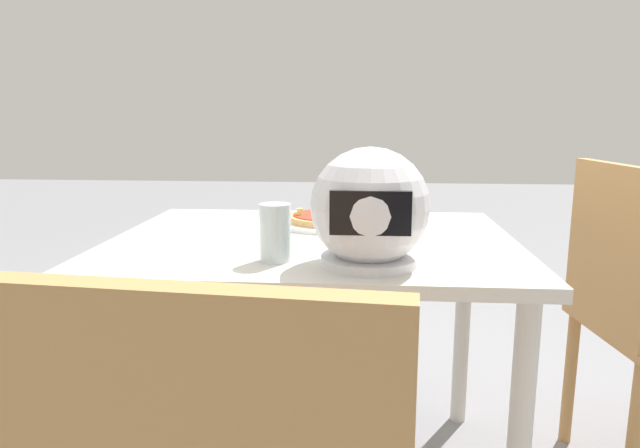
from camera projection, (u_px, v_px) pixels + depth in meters
name	position (u px, v px, depth m)	size (l,w,h in m)	color
dining_table	(313.00, 270.00, 1.51)	(1.05, 0.82, 0.71)	beige
pizza_plate	(326.00, 223.00, 1.65)	(0.28, 0.28, 0.01)	white
pizza	(327.00, 216.00, 1.65)	(0.22, 0.22, 0.06)	tan
motorcycle_helmet	(370.00, 210.00, 1.20)	(0.25, 0.25, 0.25)	silver
drinking_glass	(275.00, 233.00, 1.24)	(0.07, 0.07, 0.13)	silver
chair_side	(637.00, 307.00, 1.55)	(0.45, 0.45, 0.90)	#B7844C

